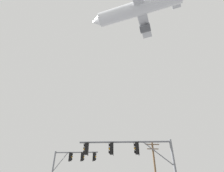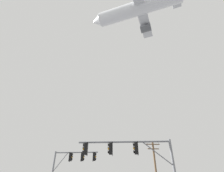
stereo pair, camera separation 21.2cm
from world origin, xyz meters
The scene contains 4 objects.
signal_pole_near centered at (2.23, 8.90, 4.49)m, with size 7.52×1.06×5.72m.
signal_pole_far centered at (-3.81, 17.22, 5.08)m, with size 5.27×0.87×6.61m.
utility_pole centered at (7.92, 22.87, 5.10)m, with size 2.20×0.28×9.61m.
airplane centered at (9.69, 27.27, 50.59)m, with size 29.24×22.58×8.30m.
Camera 1 is at (-0.55, -6.07, 1.40)m, focal length 29.33 mm.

